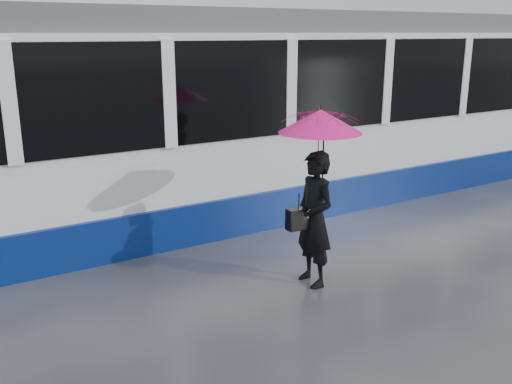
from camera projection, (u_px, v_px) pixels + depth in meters
ground at (188, 287)px, 6.96m from camera, size 90.00×90.00×0.00m
rails at (119, 229)px, 9.00m from camera, size 34.00×1.51×0.02m
tram at (168, 122)px, 9.02m from camera, size 26.00×2.56×3.35m
woman at (314, 219)px, 6.87m from camera, size 0.43×0.62×1.67m
umbrella at (320, 137)px, 6.63m from camera, size 1.02×1.02×1.13m
handbag at (299, 219)px, 6.76m from camera, size 0.30×0.14×0.44m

